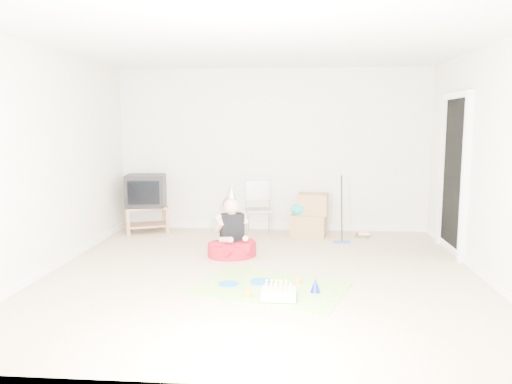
# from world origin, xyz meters

# --- Properties ---
(ground) EXTENTS (5.00, 5.00, 0.00)m
(ground) POSITION_xyz_m (0.00, 0.00, 0.00)
(ground) COLOR #C7AD8F
(ground) RESTS_ON ground
(doorway_recess) EXTENTS (0.02, 0.90, 2.05)m
(doorway_recess) POSITION_xyz_m (2.48, 1.20, 1.02)
(doorway_recess) COLOR black
(doorway_recess) RESTS_ON ground
(tv_stand) EXTENTS (0.77, 0.64, 0.42)m
(tv_stand) POSITION_xyz_m (-1.99, 2.09, 0.25)
(tv_stand) COLOR #A26B49
(tv_stand) RESTS_ON ground
(crt_tv) EXTENTS (0.66, 0.57, 0.51)m
(crt_tv) POSITION_xyz_m (-1.99, 2.09, 0.67)
(crt_tv) COLOR black
(crt_tv) RESTS_ON tv_stand
(folding_chair) EXTENTS (0.46, 0.45, 0.87)m
(folding_chair) POSITION_xyz_m (-0.18, 1.88, 0.42)
(folding_chair) COLOR gray
(folding_chair) RESTS_ON ground
(cardboard_boxes) EXTENTS (0.60, 0.48, 0.66)m
(cardboard_boxes) POSITION_xyz_m (0.60, 2.03, 0.32)
(cardboard_boxes) COLOR #A37E4F
(cardboard_boxes) RESTS_ON ground
(floor_mop) EXTENTS (0.24, 0.33, 0.96)m
(floor_mop) POSITION_xyz_m (1.06, 1.59, 0.26)
(floor_mop) COLOR #2458B4
(floor_mop) RESTS_ON ground
(book_pile) EXTENTS (0.23, 0.27, 0.08)m
(book_pile) POSITION_xyz_m (1.41, 2.04, 0.04)
(book_pile) COLOR #277535
(book_pile) RESTS_ON ground
(seated_woman) EXTENTS (0.85, 0.85, 0.92)m
(seated_woman) POSITION_xyz_m (-0.44, 0.75, 0.20)
(seated_woman) COLOR #AD1021
(seated_woman) RESTS_ON ground
(party_mat) EXTENTS (1.80, 1.53, 0.01)m
(party_mat) POSITION_xyz_m (0.13, -0.48, 0.00)
(party_mat) COLOR #E02F7C
(party_mat) RESTS_ON ground
(birthday_cake) EXTENTS (0.34, 0.27, 0.16)m
(birthday_cake) POSITION_xyz_m (0.22, -0.84, 0.05)
(birthday_cake) COLOR white
(birthday_cake) RESTS_ON party_mat
(blue_plate_near) EXTENTS (0.34, 0.34, 0.01)m
(blue_plate_near) POSITION_xyz_m (0.02, -0.34, 0.01)
(blue_plate_near) COLOR blue
(blue_plate_near) RESTS_ON party_mat
(blue_plate_far) EXTENTS (0.23, 0.23, 0.01)m
(blue_plate_far) POSITION_xyz_m (-0.33, -0.44, 0.01)
(blue_plate_far) COLOR blue
(blue_plate_far) RESTS_ON party_mat
(orange_cup_near) EXTENTS (0.07, 0.07, 0.07)m
(orange_cup_near) POSITION_xyz_m (0.42, -0.36, 0.04)
(orange_cup_near) COLOR orange
(orange_cup_near) RESTS_ON party_mat
(orange_cup_far) EXTENTS (0.10, 0.10, 0.09)m
(orange_cup_far) POSITION_xyz_m (-0.08, -0.82, 0.05)
(orange_cup_far) COLOR orange
(orange_cup_far) RESTS_ON party_mat
(blue_party_hat) EXTENTS (0.12, 0.12, 0.15)m
(blue_party_hat) POSITION_xyz_m (0.59, -0.61, 0.08)
(blue_party_hat) COLOR #16229D
(blue_party_hat) RESTS_ON party_mat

